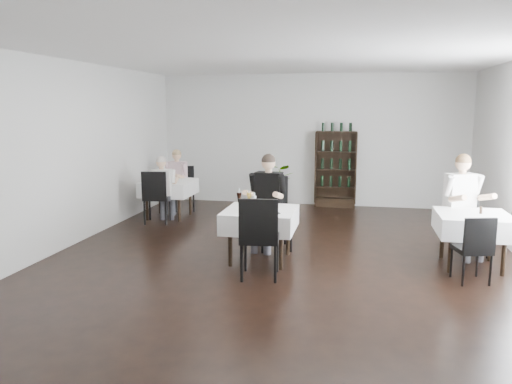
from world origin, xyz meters
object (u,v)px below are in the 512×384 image
at_px(wine_shelf, 336,170).
at_px(main_table, 260,219).
at_px(potted_tree, 276,184).
at_px(diner_main, 267,195).

xyz_separation_m(wine_shelf, main_table, (-0.90, -4.31, -0.23)).
height_order(wine_shelf, potted_tree, wine_shelf).
distance_m(wine_shelf, potted_tree, 1.40).
distance_m(potted_tree, diner_main, 3.63).
bearing_deg(potted_tree, wine_shelf, 4.83).
xyz_separation_m(wine_shelf, diner_main, (-0.91, -3.70, 0.04)).
bearing_deg(main_table, potted_tree, 96.16).
relative_size(wine_shelf, main_table, 1.70).
distance_m(wine_shelf, main_table, 4.41).
height_order(potted_tree, diner_main, diner_main).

